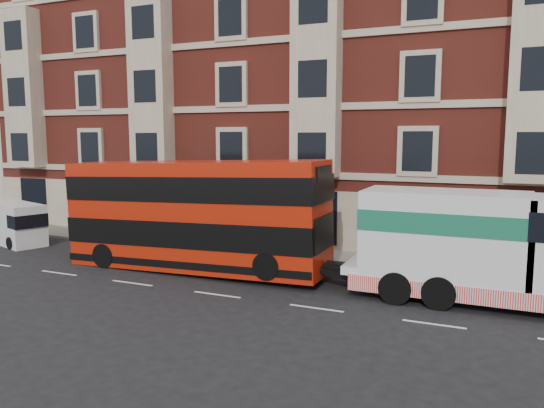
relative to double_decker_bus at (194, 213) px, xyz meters
The scene contains 8 objects.
ground 4.74m from the double_decker_bus, 46.08° to the right, with size 120.00×120.00×0.00m, color black.
sidewalk 5.96m from the double_decker_bus, 59.33° to the left, with size 90.00×3.00×0.15m, color slate.
victorian_terrace 14.62m from the double_decker_bus, 75.00° to the left, with size 45.00×12.00×20.40m.
lamp_post_west 4.66m from the double_decker_bus, 134.18° to the left, with size 0.35×0.15×4.35m.
double_decker_bus is the anchor object (origin of this frame).
tow_truck 12.07m from the double_decker_bus, ahead, with size 9.71×2.87×4.05m.
box_van 12.61m from the double_decker_bus, behind, with size 4.74×3.07×2.29m.
pedestrian 10.27m from the double_decker_bus, 150.74° to the left, with size 0.67×0.44×1.83m, color #1A1D35.
Camera 1 is at (9.78, -17.16, 6.06)m, focal length 35.00 mm.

